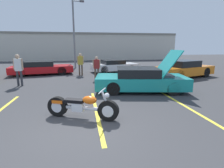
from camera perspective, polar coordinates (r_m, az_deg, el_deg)
ground_plane at (r=4.83m, az=-10.24°, el=-15.62°), size 80.00×80.00×0.00m
parking_stripe_middle at (r=6.30m, az=-5.17°, el=-8.62°), size 0.12×4.77×0.01m
parking_stripe_back at (r=7.36m, az=22.39°, el=-6.45°), size 0.12×4.77×0.01m
far_building at (r=30.71m, az=-9.99°, el=12.19°), size 32.00×4.20×4.40m
light_pole at (r=18.97m, az=-12.07°, el=16.54°), size 1.21×0.28×6.78m
motorcycle at (r=5.61m, az=-9.81°, el=-7.22°), size 2.23×1.11×0.96m
show_car_hood_open at (r=9.00m, az=9.44°, el=1.43°), size 4.76×2.69×2.07m
parked_car_mid_right_row at (r=15.63m, az=0.77°, el=5.90°), size 4.27×2.51×1.07m
parked_car_mid_left_row at (r=15.29m, az=-22.03°, el=4.88°), size 5.01×2.65×1.08m
parked_car_right_row at (r=14.00m, az=22.31°, el=4.56°), size 4.87×3.22×1.24m
spectator_near_motorcycle at (r=13.84m, az=-10.26°, el=7.00°), size 0.52×0.23×1.73m
spectator_by_show_car at (r=11.24m, az=-28.25°, el=4.83°), size 0.52×0.24×1.80m
spectator_midground at (r=11.84m, az=-5.05°, el=5.81°), size 0.52×0.21×1.58m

